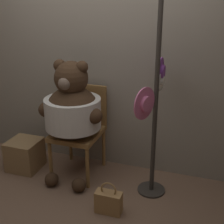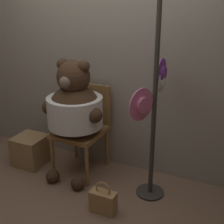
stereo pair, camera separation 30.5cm
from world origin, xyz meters
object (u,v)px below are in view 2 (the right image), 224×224
object	(u,v)px
teddy_bear	(74,108)
hat_display_rack	(153,111)
handbag_on_ground	(103,201)
chair	(84,125)

from	to	relation	value
teddy_bear	hat_display_rack	world-z (taller)	hat_display_rack
hat_display_rack	handbag_on_ground	xyz separation A→B (m)	(-0.29, -0.46, -0.78)
chair	teddy_bear	size ratio (longest dim) A/B	0.74
teddy_bear	handbag_on_ground	world-z (taller)	teddy_bear
chair	handbag_on_ground	distance (m)	0.93
handbag_on_ground	teddy_bear	bearing A→B (deg)	140.38
hat_display_rack	handbag_on_ground	bearing A→B (deg)	-121.77
teddy_bear	handbag_on_ground	bearing A→B (deg)	-39.62
handbag_on_ground	chair	bearing A→B (deg)	131.19
teddy_bear	chair	bearing A→B (deg)	89.44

